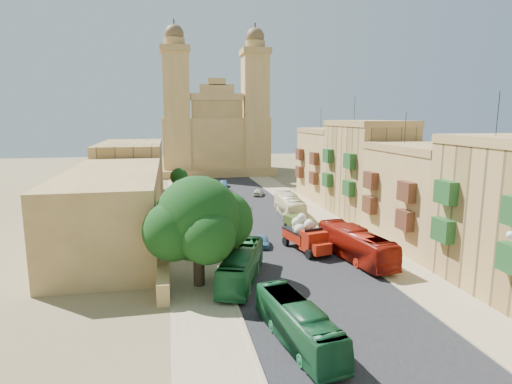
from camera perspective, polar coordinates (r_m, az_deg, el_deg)
name	(u,v)px	position (r m, az deg, el deg)	size (l,w,h in m)	color
ground	(320,294)	(36.33, 8.47, -13.35)	(260.00, 260.00, 0.00)	olive
road_surface	(251,214)	(63.99, -0.72, -2.91)	(14.00, 140.00, 0.01)	black
sidewalk_east	(311,211)	(66.38, 7.37, -2.52)	(5.00, 140.00, 0.01)	tan
sidewalk_west	(186,217)	(62.95, -9.26, -3.26)	(5.00, 140.00, 0.01)	tan
kerb_east	(296,211)	(65.62, 5.30, -2.58)	(0.25, 140.00, 0.12)	tan
kerb_west	(204,215)	(63.07, -6.99, -3.13)	(0.25, 140.00, 0.12)	tan
townhouse_b	(423,195)	(51.23, 21.32, -0.42)	(9.00, 14.00, 14.90)	tan
townhouse_c	(367,169)	(63.12, 14.55, 2.95)	(9.00, 14.00, 17.40)	tan
townhouse_d	(330,164)	(75.94, 9.90, 3.71)	(9.00, 14.00, 15.90)	tan
west_wall	(165,229)	(52.99, -12.08, -4.89)	(1.00, 40.00, 1.80)	tan
west_building_low	(114,208)	(50.68, -18.46, -2.04)	(10.00, 28.00, 8.40)	#9B7843
west_building_mid	(132,172)	(76.09, -16.23, 2.59)	(10.00, 22.00, 10.00)	tan
church	(215,136)	(110.59, -5.51, 7.50)	(28.00, 22.50, 36.30)	tan
ficus_tree	(199,222)	(36.39, -7.63, -3.92)	(9.53, 8.76, 9.53)	#332519
street_tree_a	(188,227)	(44.71, -9.03, -4.59)	(3.07, 3.07, 4.73)	#332519
street_tree_b	(184,203)	(56.37, -9.60, -1.42)	(3.19, 3.19, 4.91)	#332519
street_tree_c	(181,188)	(68.19, -9.97, 0.49)	(3.12, 3.12, 4.79)	#332519
street_tree_d	(179,177)	(80.03, -10.23, 1.99)	(3.26, 3.26, 5.01)	#332519
red_truck	(306,235)	(46.56, 6.71, -5.76)	(3.95, 7.09, 3.94)	#A01D0C
olive_pickup	(297,223)	(55.34, 5.52, -4.19)	(2.88, 4.26, 1.62)	#3D4C1C
bus_green_south	(298,323)	(28.64, 5.60, -17.03)	(2.26, 9.67, 2.69)	#17532C
bus_green_north	(242,265)	(38.09, -1.94, -9.74)	(2.47, 10.56, 2.94)	#1F6832
bus_red_east	(355,244)	(44.69, 13.11, -6.81)	(2.69, 11.48, 3.20)	maroon
bus_cream_east	(289,206)	(62.49, 4.47, -1.81)	(2.59, 11.08, 3.09)	#FFF3C6
car_blue_a	(262,241)	(48.12, 0.87, -6.55)	(1.44, 3.57, 1.22)	teal
car_white_a	(242,204)	(68.33, -1.88, -1.58)	(1.23, 3.51, 1.16)	silver
car_cream	(292,217)	(59.33, 4.77, -3.35)	(2.12, 4.59, 1.28)	beige
car_dkblue	(230,194)	(76.94, -3.42, -0.31)	(1.53, 3.75, 1.09)	#141C4C
car_white_b	(258,192)	(78.50, 0.32, -0.01)	(1.52, 3.79, 1.29)	beige
car_blue_b	(224,184)	(88.58, -4.35, 1.11)	(1.33, 3.80, 1.25)	#366693
pedestrian_a	(360,235)	(51.12, 13.70, -5.62)	(0.58, 0.38, 1.60)	#262429
pedestrian_c	(359,231)	(52.70, 13.57, -5.12)	(0.97, 0.40, 1.65)	#37373B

